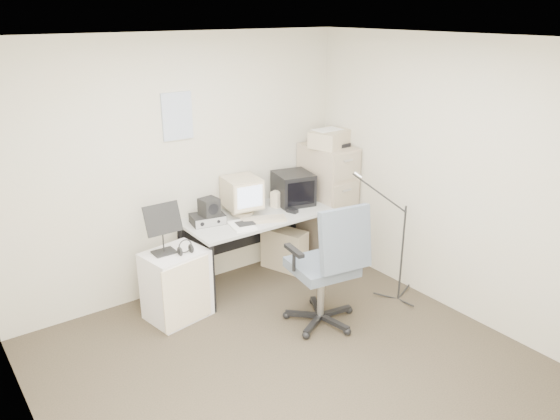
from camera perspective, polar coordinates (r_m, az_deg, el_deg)
floor at (r=4.50m, az=1.50°, el=-16.48°), size 3.60×3.60×0.01m
ceiling at (r=3.60m, az=1.88°, el=17.31°), size 3.60×3.60×0.01m
wall_back at (r=5.34m, az=-10.22°, el=4.39°), size 3.60×0.02×2.50m
wall_front at (r=2.83m, az=25.02°, el=-12.38°), size 3.60×0.02×2.50m
wall_left at (r=3.21m, az=-24.99°, el=-8.38°), size 0.02×3.60×2.50m
wall_right at (r=5.12m, az=17.88°, el=3.01°), size 0.02×3.60×2.50m
wall_calendar at (r=5.21m, az=-10.70°, el=9.61°), size 0.30×0.02×0.44m
filing_cabinet at (r=6.10m, az=4.91°, el=0.75°), size 0.40×0.60×1.30m
printer at (r=5.88m, az=5.27°, el=7.45°), size 0.51×0.43×0.17m
desk at (r=5.65m, az=-2.33°, el=-3.97°), size 1.50×0.70×0.73m
crt_monitor at (r=5.50m, az=-4.00°, el=1.50°), size 0.38×0.40×0.37m
crt_tv at (r=5.79m, az=1.39°, el=2.30°), size 0.44×0.46×0.33m
desk_speaker at (r=5.69m, az=-0.40°, el=1.13°), size 0.12×0.12×0.17m
keyboard at (r=5.35m, az=-1.76°, el=-0.99°), size 0.47×0.33×0.02m
mouse at (r=5.56m, az=1.28°, el=-0.09°), size 0.10×0.13×0.03m
radio_receiver at (r=5.32m, az=-7.58°, el=-0.91°), size 0.35×0.28×0.09m
radio_speaker at (r=5.26m, az=-7.41°, el=0.34°), size 0.18×0.17×0.17m
papers at (r=5.22m, az=-4.01°, el=-1.63°), size 0.26×0.32×0.02m
pc_tower at (r=5.94m, az=0.46°, el=-4.12°), size 0.37×0.53×0.45m
office_chair at (r=4.82m, az=4.39°, el=-5.68°), size 0.77×0.77×1.16m
side_cart at (r=5.10m, az=-10.78°, el=-7.67°), size 0.59×0.50×0.65m
music_stand at (r=4.87m, az=-12.21°, el=-1.87°), size 0.33×0.18×0.48m
headphones at (r=4.89m, az=-9.86°, el=-4.03°), size 0.16×0.16×0.03m
mic_stand at (r=5.30m, az=12.75°, el=-3.00°), size 0.03×0.03×1.27m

